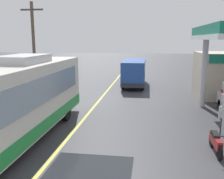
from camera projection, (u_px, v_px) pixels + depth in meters
ground at (111, 86)px, 24.70m from camera, size 120.00×120.00×0.00m
lane_divider_stripe at (102, 97)px, 19.84m from camera, size 0.16×50.00×0.01m
coach_bus_main at (15, 104)px, 10.79m from camera, size 2.60×11.04×3.69m
minibus_opposing_lane at (134, 71)px, 24.43m from camera, size 2.04×6.13×2.44m
motorcycle_parked_forecourt at (216, 142)px, 9.99m from camera, size 0.55×1.80×0.92m
utility_pole_roadside at (34, 47)px, 20.32m from camera, size 1.80×0.24×7.23m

